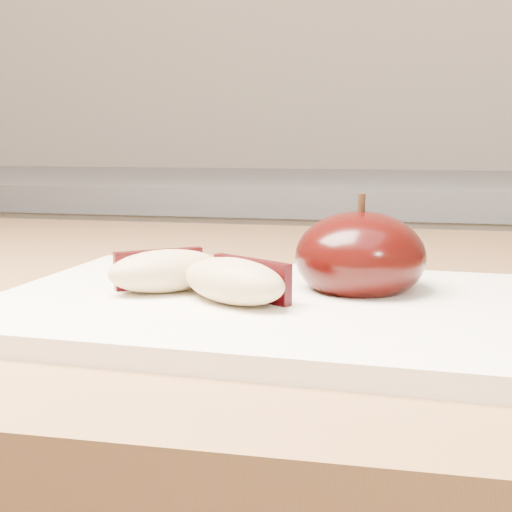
# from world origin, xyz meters

# --- Properties ---
(back_cabinet) EXTENTS (2.40, 0.62, 0.94)m
(back_cabinet) POSITION_xyz_m (0.00, 1.20, 0.47)
(back_cabinet) COLOR silver
(back_cabinet) RESTS_ON ground
(cutting_board) EXTENTS (0.33, 0.25, 0.01)m
(cutting_board) POSITION_xyz_m (-0.01, 0.37, 0.91)
(cutting_board) COLOR white
(cutting_board) RESTS_ON island_counter
(apple_half) EXTENTS (0.10, 0.10, 0.07)m
(apple_half) POSITION_xyz_m (0.05, 0.41, 0.93)
(apple_half) COLOR black
(apple_half) RESTS_ON cutting_board
(apple_wedge_a) EXTENTS (0.08, 0.07, 0.03)m
(apple_wedge_a) POSITION_xyz_m (-0.06, 0.37, 0.93)
(apple_wedge_a) COLOR tan
(apple_wedge_a) RESTS_ON cutting_board
(apple_wedge_b) EXTENTS (0.08, 0.07, 0.03)m
(apple_wedge_b) POSITION_xyz_m (-0.01, 0.35, 0.93)
(apple_wedge_b) COLOR tan
(apple_wedge_b) RESTS_ON cutting_board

